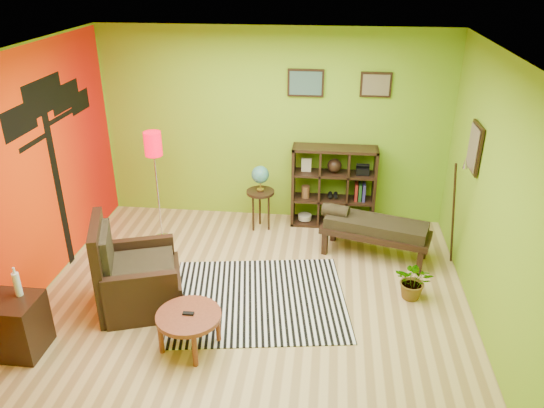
# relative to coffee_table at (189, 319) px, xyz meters

# --- Properties ---
(ground) EXTENTS (5.00, 5.00, 0.00)m
(ground) POSITION_rel_coffee_table_xyz_m (0.50, 0.88, -0.35)
(ground) COLOR tan
(ground) RESTS_ON ground
(room_shell) EXTENTS (5.04, 4.54, 2.82)m
(room_shell) POSITION_rel_coffee_table_xyz_m (0.41, 0.90, 1.45)
(room_shell) COLOR #7DB01F
(room_shell) RESTS_ON ground
(zebra_rug) EXTENTS (2.24, 1.98, 0.01)m
(zebra_rug) POSITION_rel_coffee_table_xyz_m (0.58, 0.89, -0.34)
(zebra_rug) COLOR white
(zebra_rug) RESTS_ON ground
(coffee_table) EXTENTS (0.66, 0.66, 0.42)m
(coffee_table) POSITION_rel_coffee_table_xyz_m (0.00, 0.00, 0.00)
(coffee_table) COLOR brown
(coffee_table) RESTS_ON ground
(armchair) EXTENTS (1.12, 1.11, 1.08)m
(armchair) POSITION_rel_coffee_table_xyz_m (-0.80, 0.64, -0.02)
(armchair) COLOR black
(armchair) RESTS_ON ground
(side_cabinet) EXTENTS (0.51, 0.47, 0.92)m
(side_cabinet) POSITION_rel_coffee_table_xyz_m (-1.70, -0.25, -0.04)
(side_cabinet) COLOR black
(side_cabinet) RESTS_ON ground
(floor_lamp) EXTENTS (0.24, 0.24, 1.57)m
(floor_lamp) POSITION_rel_coffee_table_xyz_m (-0.97, 2.17, 0.93)
(floor_lamp) COLOR silver
(floor_lamp) RESTS_ON ground
(globe_table) EXTENTS (0.40, 0.40, 0.97)m
(globe_table) POSITION_rel_coffee_table_xyz_m (0.37, 2.66, 0.39)
(globe_table) COLOR black
(globe_table) RESTS_ON ground
(cube_shelf) EXTENTS (1.20, 0.35, 1.20)m
(cube_shelf) POSITION_rel_coffee_table_xyz_m (1.41, 2.91, 0.25)
(cube_shelf) COLOR black
(cube_shelf) RESTS_ON ground
(bench) EXTENTS (1.48, 0.87, 0.65)m
(bench) POSITION_rel_coffee_table_xyz_m (1.93, 2.06, 0.07)
(bench) COLOR black
(bench) RESTS_ON ground
(potted_plant) EXTENTS (0.55, 0.58, 0.37)m
(potted_plant) POSITION_rel_coffee_table_xyz_m (2.37, 1.13, -0.16)
(potted_plant) COLOR #26661E
(potted_plant) RESTS_ON ground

